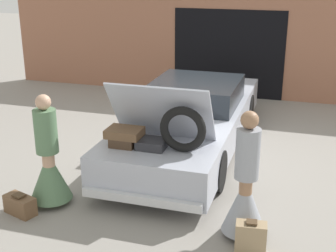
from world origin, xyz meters
name	(u,v)px	position (x,y,z in m)	size (l,w,h in m)	color
ground_plane	(191,147)	(0.00, 0.00, 0.00)	(40.00, 40.00, 0.00)	gray
garage_wall_back	(229,42)	(0.00, 3.78, 1.39)	(12.00, 0.14, 2.80)	#9E664C
car	(191,119)	(0.00, 0.00, 0.56)	(1.83, 5.42, 1.69)	#B2B7C6
person_left	(49,166)	(-1.39, -2.68, 0.58)	(0.60, 0.60, 1.62)	tan
person_right	(245,193)	(1.39, -2.73, 0.60)	(0.56, 0.56, 1.66)	#997051
suitcase_beside_left_person	(20,205)	(-1.63, -3.09, 0.13)	(0.51, 0.35, 0.29)	brown
suitcase_beside_right_person	(251,237)	(1.52, -3.05, 0.19)	(0.39, 0.24, 0.41)	#9E8460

